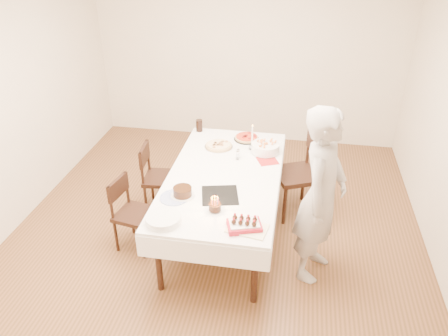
% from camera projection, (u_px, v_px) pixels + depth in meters
% --- Properties ---
extents(floor, '(5.00, 5.00, 0.00)m').
position_uv_depth(floor, '(216.00, 233.00, 4.86)').
color(floor, '#4F341B').
rests_on(floor, ground).
extents(wall_back, '(4.50, 0.04, 2.70)m').
position_uv_depth(wall_back, '(248.00, 52.00, 6.31)').
color(wall_back, beige).
rests_on(wall_back, floor).
extents(wall_left, '(0.04, 5.00, 2.70)m').
position_uv_depth(wall_left, '(2.00, 106.00, 4.52)').
color(wall_left, beige).
rests_on(wall_left, floor).
extents(dining_table, '(1.92, 2.42, 0.75)m').
position_uv_depth(dining_table, '(224.00, 205.00, 4.68)').
color(dining_table, silver).
rests_on(dining_table, floor).
extents(chair_right_savory, '(0.68, 0.68, 1.00)m').
position_uv_depth(chair_right_savory, '(296.00, 175.00, 4.98)').
color(chair_right_savory, black).
rests_on(chair_right_savory, floor).
extents(chair_left_savory, '(0.47, 0.47, 0.84)m').
position_uv_depth(chair_left_savory, '(162.00, 178.00, 5.07)').
color(chair_left_savory, black).
rests_on(chair_left_savory, floor).
extents(chair_left_dessert, '(0.48, 0.48, 0.80)m').
position_uv_depth(chair_left_dessert, '(135.00, 215.00, 4.49)').
color(chair_left_dessert, black).
rests_on(chair_left_dessert, floor).
extents(person, '(0.60, 0.73, 1.74)m').
position_uv_depth(person, '(321.00, 196.00, 3.94)').
color(person, '#9F9A96').
rests_on(person, floor).
extents(pizza_white, '(0.33, 0.33, 0.04)m').
position_uv_depth(pizza_white, '(219.00, 146.00, 5.01)').
color(pizza_white, beige).
rests_on(pizza_white, dining_table).
extents(pizza_pepperoni, '(0.33, 0.33, 0.04)m').
position_uv_depth(pizza_pepperoni, '(247.00, 138.00, 5.19)').
color(pizza_pepperoni, red).
rests_on(pizza_pepperoni, dining_table).
extents(red_placemat, '(0.27, 0.27, 0.01)m').
position_uv_depth(red_placemat, '(267.00, 161.00, 4.75)').
color(red_placemat, '#B21E1E').
rests_on(red_placemat, dining_table).
extents(pasta_bowl, '(0.39, 0.39, 0.10)m').
position_uv_depth(pasta_bowl, '(265.00, 148.00, 4.89)').
color(pasta_bowl, white).
rests_on(pasta_bowl, dining_table).
extents(taper_candle, '(0.08, 0.08, 0.31)m').
position_uv_depth(taper_candle, '(252.00, 137.00, 4.91)').
color(taper_candle, white).
rests_on(taper_candle, dining_table).
extents(shaker_pair, '(0.11, 0.11, 0.10)m').
position_uv_depth(shaker_pair, '(238.00, 155.00, 4.75)').
color(shaker_pair, white).
rests_on(shaker_pair, dining_table).
extents(cola_glass, '(0.09, 0.09, 0.15)m').
position_uv_depth(cola_glass, '(199.00, 126.00, 5.37)').
color(cola_glass, black).
rests_on(cola_glass, dining_table).
extents(layer_cake, '(0.30, 0.30, 0.09)m').
position_uv_depth(layer_cake, '(183.00, 192.00, 4.13)').
color(layer_cake, black).
rests_on(layer_cake, dining_table).
extents(cake_board, '(0.41, 0.41, 0.01)m').
position_uv_depth(cake_board, '(220.00, 195.00, 4.16)').
color(cake_board, black).
rests_on(cake_board, dining_table).
extents(birthday_cake, '(0.15, 0.15, 0.13)m').
position_uv_depth(birthday_cake, '(215.00, 204.00, 3.91)').
color(birthday_cake, '#371D0F').
rests_on(birthday_cake, dining_table).
extents(strawberry_box, '(0.33, 0.27, 0.07)m').
position_uv_depth(strawberry_box, '(244.00, 225.00, 3.71)').
color(strawberry_box, maroon).
rests_on(strawberry_box, dining_table).
extents(box_lid, '(0.37, 0.28, 0.03)m').
position_uv_depth(box_lid, '(247.00, 229.00, 3.72)').
color(box_lid, beige).
rests_on(box_lid, dining_table).
extents(plate_stack, '(0.39, 0.39, 0.06)m').
position_uv_depth(plate_stack, '(163.00, 219.00, 3.79)').
color(plate_stack, white).
rests_on(plate_stack, dining_table).
extents(china_plate, '(0.36, 0.36, 0.01)m').
position_uv_depth(china_plate, '(174.00, 197.00, 4.12)').
color(china_plate, white).
rests_on(china_plate, dining_table).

